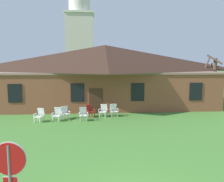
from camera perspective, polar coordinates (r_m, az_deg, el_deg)
name	(u,v)px	position (r m, az deg, el deg)	size (l,w,h in m)	color
brick_building	(105,74)	(24.45, -1.67, 4.15)	(20.73, 10.40, 5.95)	brown
dome_tower	(80,38)	(44.37, -7.70, 12.49)	(5.18, 5.18, 18.64)	beige
stop_sign	(10,173)	(6.17, -23.36, -17.63)	(0.80, 0.11, 2.51)	slate
lawn_chair_by_porch	(40,115)	(17.86, -16.97, -5.47)	(0.77, 0.82, 0.96)	silver
lawn_chair_near_door	(57,114)	(17.81, -13.02, -5.38)	(0.72, 0.76, 0.96)	white
lawn_chair_left_end	(65,112)	(18.19, -11.26, -5.07)	(0.79, 0.83, 0.96)	white
lawn_chair_middle	(83,114)	(17.55, -6.95, -5.43)	(0.69, 0.73, 0.96)	silver
lawn_chair_right_end	(90,111)	(18.59, -5.36, -4.70)	(0.82, 0.86, 0.96)	maroon
lawn_chair_far_side	(103,110)	(18.66, -2.08, -4.63)	(0.75, 0.80, 0.96)	silver
lawn_chair_under_eave	(114,110)	(18.77, 0.40, -4.55)	(0.70, 0.74, 0.96)	white
bare_tree_beside_building	(214,78)	(26.05, 23.22, 2.98)	(1.73, 2.20, 5.00)	brown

